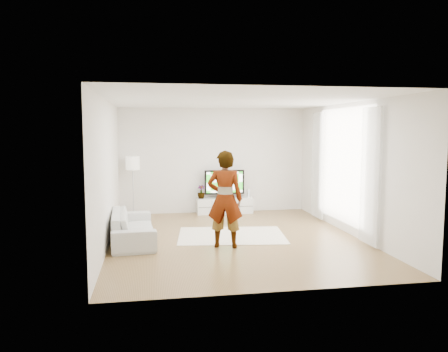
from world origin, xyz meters
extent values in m
plane|color=olive|center=(0.00, 0.00, 0.00)|extent=(6.00, 6.00, 0.00)
plane|color=white|center=(0.00, 0.00, 2.80)|extent=(6.00, 6.00, 0.00)
cube|color=silver|center=(-2.50, 0.00, 1.40)|extent=(0.02, 6.00, 2.80)
cube|color=silver|center=(2.50, 0.00, 1.40)|extent=(0.02, 6.00, 2.80)
cube|color=silver|center=(0.00, 3.00, 1.40)|extent=(5.00, 0.02, 2.80)
cube|color=silver|center=(0.00, -3.00, 1.40)|extent=(5.00, 0.02, 2.80)
cube|color=white|center=(2.48, 0.30, 1.45)|extent=(0.01, 2.60, 2.50)
cube|color=white|center=(2.40, -1.00, 1.35)|extent=(0.04, 0.70, 2.60)
cube|color=white|center=(2.40, 1.60, 1.35)|extent=(0.04, 0.70, 2.60)
cube|color=white|center=(0.26, 2.77, 0.21)|extent=(1.49, 0.42, 0.42)
cube|color=black|center=(0.26, 2.55, 0.21)|extent=(1.44, 0.00, 0.01)
cube|color=black|center=(-0.11, 2.55, 0.21)|extent=(0.01, 0.00, 0.37)
cube|color=black|center=(0.63, 2.55, 0.21)|extent=(0.01, 0.00, 0.37)
cube|color=black|center=(0.26, 2.79, 0.43)|extent=(0.38, 0.21, 0.02)
cube|color=black|center=(0.26, 2.79, 0.47)|extent=(0.08, 0.05, 0.08)
cube|color=black|center=(0.26, 2.79, 0.84)|extent=(1.06, 0.06, 0.65)
cube|color=green|center=(0.26, 2.76, 0.84)|extent=(0.97, 0.01, 0.55)
cube|color=white|center=(0.91, 2.77, 0.53)|extent=(0.06, 0.17, 0.23)
cube|color=#4CB2FF|center=(0.91, 2.68, 0.55)|extent=(0.01, 0.00, 0.12)
imported|color=#3F7238|center=(-0.37, 2.77, 0.59)|extent=(0.23, 0.23, 0.35)
cube|color=#F1E6CE|center=(-0.02, 0.27, 0.01)|extent=(2.39, 1.85, 0.01)
imported|color=#334772|center=(-0.32, -0.62, 0.93)|extent=(0.76, 0.60, 1.83)
imported|color=silver|center=(-2.05, 0.14, 0.30)|extent=(0.93, 2.12, 0.61)
cylinder|color=silver|center=(-2.13, 2.70, 0.01)|extent=(0.27, 0.27, 0.02)
cylinder|color=silver|center=(-2.13, 2.70, 0.62)|extent=(0.03, 0.03, 1.20)
cylinder|color=white|center=(-2.13, 2.70, 1.39)|extent=(0.35, 0.35, 0.34)
camera|label=1|loc=(-1.69, -8.60, 2.22)|focal=35.00mm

